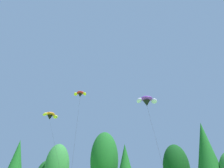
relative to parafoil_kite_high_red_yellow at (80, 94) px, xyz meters
The scene contains 8 objects.
treeline_tree_a 25.08m from the parafoil_kite_high_red_yellow, 152.09° to the left, with size 4.57×4.57×13.48m.
treeline_tree_c 19.97m from the parafoil_kite_high_red_yellow, 131.31° to the left, with size 5.13×5.13×12.32m.
treeline_tree_d 15.74m from the parafoil_kite_high_red_yellow, 93.23° to the left, with size 5.58×5.58×14.02m.
treeline_tree_e 16.05m from the parafoil_kite_high_red_yellow, 71.13° to the left, with size 4.02×4.02×10.99m.
treeline_tree_g 22.83m from the parafoil_kite_high_red_yellow, 30.93° to the left, with size 4.57×4.57×13.51m.
parafoil_kite_high_red_yellow is the anchor object (origin of this frame).
parafoil_kite_mid_purple 11.69m from the parafoil_kite_high_red_yellow, ahead, with size 4.27×8.87×13.24m.
parafoil_kite_far_orange 11.49m from the parafoil_kite_high_red_yellow, 148.59° to the left, with size 16.15×17.64×15.56m.
Camera 1 is at (4.95, 1.66, 2.50)m, focal length 33.64 mm.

